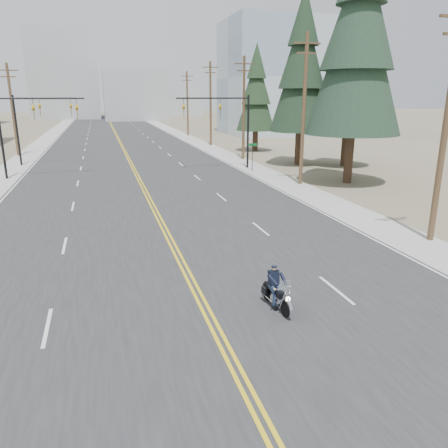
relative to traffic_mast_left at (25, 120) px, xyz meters
The scene contains 24 objects.
ground_plane 33.60m from the traffic_mast_left, 74.33° to the right, with size 400.00×400.00×0.00m, color #776D56.
road 39.36m from the traffic_mast_left, 76.71° to the left, with size 20.00×200.00×0.01m, color #303033.
sidewalk_left 38.40m from the traffic_mast_left, 93.80° to the left, with size 3.00×200.00×0.01m, color #A5A5A0.
sidewalk_right 43.45m from the traffic_mast_left, 61.68° to the left, with size 3.00×200.00×0.01m, color #A5A5A0.
traffic_mast_left is the anchor object (origin of this frame).
traffic_mast_right 17.95m from the traffic_mast_left, ahead, with size 7.10×0.26×7.00m.
traffic_mast_far 8.01m from the traffic_mast_left, 92.40° to the left, with size 6.10×0.26×7.00m.
street_sign 20.12m from the traffic_mast_left, ahead, with size 0.90×0.06×2.62m.
utility_pole_a 32.22m from the traffic_mast_left, 48.18° to the right, with size 2.20×0.30×11.00m.
utility_pole_b 23.31m from the traffic_mast_left, 22.74° to the right, with size 2.20×0.30×11.50m.
utility_pole_c 22.31m from the traffic_mast_left, 15.61° to the left, with size 2.20×0.30×11.00m.
utility_pole_d 30.06m from the traffic_mast_left, 44.36° to the left, with size 2.20×0.30×11.50m.
utility_pole_e 43.66m from the traffic_mast_left, 60.53° to the left, with size 2.20×0.30×11.00m.
utility_pole_left 16.39m from the traffic_mast_left, 102.42° to the left, with size 2.20×0.30×10.50m.
glass_building 56.11m from the traffic_mast_left, 42.84° to the left, with size 24.00×16.00×20.00m, color #9EB5CC.
haze_bldg_b 94.56m from the traffic_mast_left, 79.66° to the left, with size 18.00×14.00×14.00m, color #ADB2B7.
haze_bldg_c 92.19m from the traffic_mast_left, 57.88° to the left, with size 16.00×12.00×18.00m, color #B7BCC6.
haze_bldg_d 108.34m from the traffic_mast_left, 91.60° to the left, with size 20.00×15.00×26.00m, color #ADB2B7.
haze_bldg_e 122.80m from the traffic_mast_left, 73.94° to the left, with size 14.00×14.00×12.00m, color #B7BCC6.
motorcyclist 31.15m from the traffic_mast_left, 68.50° to the right, with size 0.81×1.89×1.48m, color black, non-canonical shape.
conifer_near 27.92m from the traffic_mast_left, 20.61° to the right, with size 7.48×7.48×19.79m.
conifer_mid 30.29m from the traffic_mast_left, ahead, with size 6.10×6.10×16.28m.
conifer_tall 26.30m from the traffic_mast_left, ahead, with size 6.15×6.15×17.08m.
conifer_far 28.76m from the traffic_mast_left, 27.27° to the left, with size 4.94×4.94×13.22m.
Camera 1 is at (-2.98, -9.10, 6.91)m, focal length 35.00 mm.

